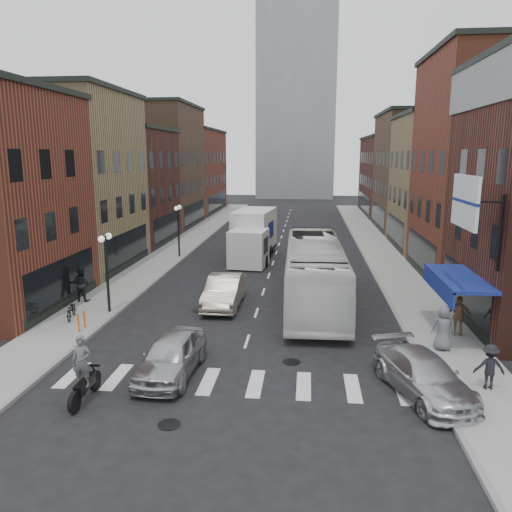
{
  "coord_description": "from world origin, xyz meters",
  "views": [
    {
      "loc": [
        2.51,
        -19.31,
        7.98
      ],
      "look_at": [
        -0.12,
        5.95,
        2.78
      ],
      "focal_mm": 35.0,
      "sensor_mm": 36.0,
      "label": 1
    }
  ],
  "objects_px": {
    "billboard_sign": "(467,203)",
    "sedan_left_far": "(224,291)",
    "streetlamp_far": "(178,221)",
    "transit_bus": "(315,273)",
    "ped_left_solo": "(81,284)",
    "ped_right_a": "(490,367)",
    "box_truck": "(253,236)",
    "curb_car": "(424,375)",
    "streetlamp_near": "(106,258)",
    "bike_rack": "(82,321)",
    "ped_right_b": "(459,316)",
    "sedan_left_near": "(171,355)",
    "parked_bicycle": "(71,310)",
    "ped_right_c": "(443,328)",
    "motorcycle_rider": "(83,371)"
  },
  "relations": [
    {
      "from": "ped_left_solo",
      "to": "ped_right_b",
      "type": "relative_size",
      "value": 1.08
    },
    {
      "from": "motorcycle_rider",
      "to": "parked_bicycle",
      "type": "bearing_deg",
      "value": 116.08
    },
    {
      "from": "streetlamp_far",
      "to": "transit_bus",
      "type": "xyz_separation_m",
      "value": [
        10.34,
        -11.18,
        -1.15
      ]
    },
    {
      "from": "curb_car",
      "to": "ped_right_a",
      "type": "distance_m",
      "value": 2.3
    },
    {
      "from": "curb_car",
      "to": "parked_bicycle",
      "type": "relative_size",
      "value": 2.92
    },
    {
      "from": "streetlamp_near",
      "to": "transit_bus",
      "type": "height_order",
      "value": "streetlamp_near"
    },
    {
      "from": "ped_right_c",
      "to": "ped_left_solo",
      "type": "bearing_deg",
      "value": -5.08
    },
    {
      "from": "ped_right_a",
      "to": "box_truck",
      "type": "bearing_deg",
      "value": -60.96
    },
    {
      "from": "sedan_left_far",
      "to": "ped_right_c",
      "type": "distance_m",
      "value": 11.31
    },
    {
      "from": "transit_bus",
      "to": "ped_left_solo",
      "type": "relative_size",
      "value": 6.62
    },
    {
      "from": "streetlamp_near",
      "to": "sedan_left_near",
      "type": "relative_size",
      "value": 0.91
    },
    {
      "from": "billboard_sign",
      "to": "sedan_left_far",
      "type": "relative_size",
      "value": 0.75
    },
    {
      "from": "ped_right_c",
      "to": "curb_car",
      "type": "bearing_deg",
      "value": 78.35
    },
    {
      "from": "streetlamp_far",
      "to": "bike_rack",
      "type": "height_order",
      "value": "streetlamp_far"
    },
    {
      "from": "box_truck",
      "to": "sedan_left_far",
      "type": "height_order",
      "value": "box_truck"
    },
    {
      "from": "ped_right_a",
      "to": "ped_right_c",
      "type": "relative_size",
      "value": 0.84
    },
    {
      "from": "sedan_left_near",
      "to": "parked_bicycle",
      "type": "distance_m",
      "value": 8.39
    },
    {
      "from": "box_truck",
      "to": "sedan_left_far",
      "type": "relative_size",
      "value": 1.77
    },
    {
      "from": "bike_rack",
      "to": "transit_bus",
      "type": "height_order",
      "value": "transit_bus"
    },
    {
      "from": "bike_rack",
      "to": "box_truck",
      "type": "distance_m",
      "value": 17.89
    },
    {
      "from": "motorcycle_rider",
      "to": "streetlamp_near",
      "type": "bearing_deg",
      "value": 104.84
    },
    {
      "from": "box_truck",
      "to": "sedan_left_near",
      "type": "bearing_deg",
      "value": -85.63
    },
    {
      "from": "streetlamp_near",
      "to": "streetlamp_far",
      "type": "height_order",
      "value": "same"
    },
    {
      "from": "billboard_sign",
      "to": "ped_right_a",
      "type": "bearing_deg",
      "value": -87.23
    },
    {
      "from": "billboard_sign",
      "to": "sedan_left_far",
      "type": "height_order",
      "value": "billboard_sign"
    },
    {
      "from": "box_truck",
      "to": "transit_bus",
      "type": "height_order",
      "value": "box_truck"
    },
    {
      "from": "motorcycle_rider",
      "to": "ped_left_solo",
      "type": "bearing_deg",
      "value": 112.81
    },
    {
      "from": "streetlamp_near",
      "to": "sedan_left_near",
      "type": "distance_m",
      "value": 8.58
    },
    {
      "from": "curb_car",
      "to": "parked_bicycle",
      "type": "xyz_separation_m",
      "value": [
        -15.29,
        6.0,
        -0.11
      ]
    },
    {
      "from": "streetlamp_near",
      "to": "bike_rack",
      "type": "relative_size",
      "value": 5.14
    },
    {
      "from": "streetlamp_far",
      "to": "sedan_left_near",
      "type": "distance_m",
      "value": 21.32
    },
    {
      "from": "ped_left_solo",
      "to": "streetlamp_far",
      "type": "bearing_deg",
      "value": -91.22
    },
    {
      "from": "sedan_left_near",
      "to": "sedan_left_far",
      "type": "distance_m",
      "value": 8.62
    },
    {
      "from": "box_truck",
      "to": "sedan_left_near",
      "type": "distance_m",
      "value": 20.77
    },
    {
      "from": "curb_car",
      "to": "ped_right_c",
      "type": "xyz_separation_m",
      "value": [
        1.58,
        3.78,
        0.39
      ]
    },
    {
      "from": "motorcycle_rider",
      "to": "ped_right_b",
      "type": "bearing_deg",
      "value": 25.13
    },
    {
      "from": "parked_bicycle",
      "to": "ped_right_a",
      "type": "distance_m",
      "value": 18.42
    },
    {
      "from": "billboard_sign",
      "to": "motorcycle_rider",
      "type": "xyz_separation_m",
      "value": [
        -13.24,
        -5.37,
        -5.06
      ]
    },
    {
      "from": "ped_left_solo",
      "to": "parked_bicycle",
      "type": "bearing_deg",
      "value": 114.53
    },
    {
      "from": "bike_rack",
      "to": "ped_right_c",
      "type": "bearing_deg",
      "value": -2.75
    },
    {
      "from": "billboard_sign",
      "to": "motorcycle_rider",
      "type": "height_order",
      "value": "billboard_sign"
    },
    {
      "from": "billboard_sign",
      "to": "streetlamp_near",
      "type": "distance_m",
      "value": 16.68
    },
    {
      "from": "transit_bus",
      "to": "ped_right_c",
      "type": "distance_m",
      "value": 8.14
    },
    {
      "from": "transit_bus",
      "to": "parked_bicycle",
      "type": "xyz_separation_m",
      "value": [
        -11.74,
        -4.05,
        -1.18
      ]
    },
    {
      "from": "parked_bicycle",
      "to": "ped_right_a",
      "type": "bearing_deg",
      "value": -32.5
    },
    {
      "from": "streetlamp_far",
      "to": "transit_bus",
      "type": "distance_m",
      "value": 15.27
    },
    {
      "from": "ped_left_solo",
      "to": "curb_car",
      "type": "bearing_deg",
      "value": 160.01
    },
    {
      "from": "curb_car",
      "to": "ped_left_solo",
      "type": "bearing_deg",
      "value": 133.12
    },
    {
      "from": "sedan_left_near",
      "to": "ped_right_c",
      "type": "distance_m",
      "value": 10.9
    },
    {
      "from": "sedan_left_near",
      "to": "ped_left_solo",
      "type": "relative_size",
      "value": 2.37
    }
  ]
}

